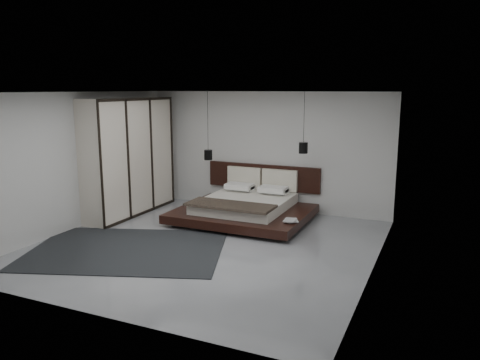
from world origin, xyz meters
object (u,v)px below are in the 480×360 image
at_px(bed, 246,207).
at_px(pendant_right, 303,148).
at_px(wardrobe, 129,157).
at_px(pendant_left, 208,155).
at_px(lattice_screen, 148,151).
at_px(rug, 127,249).

distance_m(bed, pendant_right, 1.81).
xyz_separation_m(bed, wardrobe, (-2.66, -0.57, 1.04)).
xyz_separation_m(pendant_left, wardrobe, (-1.51, -1.02, -0.00)).
bearing_deg(lattice_screen, pendant_left, -3.15).
height_order(bed, pendant_left, pendant_left).
distance_m(lattice_screen, wardrobe, 1.15).
distance_m(lattice_screen, pendant_left, 1.76).
bearing_deg(bed, lattice_screen, 169.44).
xyz_separation_m(bed, rug, (-1.17, -2.72, -0.28)).
distance_m(pendant_left, wardrobe, 1.82).
xyz_separation_m(pendant_left, pendant_right, (2.31, 0.00, 0.28)).
distance_m(bed, rug, 2.97).
relative_size(pendant_left, rug, 0.47).
relative_size(lattice_screen, bed, 0.92).
bearing_deg(bed, wardrobe, -167.83).
bearing_deg(rug, lattice_screen, 118.21).
bearing_deg(pendant_left, bed, -21.14).
bearing_deg(pendant_left, lattice_screen, 176.85).
bearing_deg(rug, pendant_right, 53.74).
height_order(lattice_screen, pendant_left, pendant_left).
xyz_separation_m(bed, pendant_left, (-1.16, 0.45, 1.04)).
bearing_deg(pendant_right, rug, -126.26).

